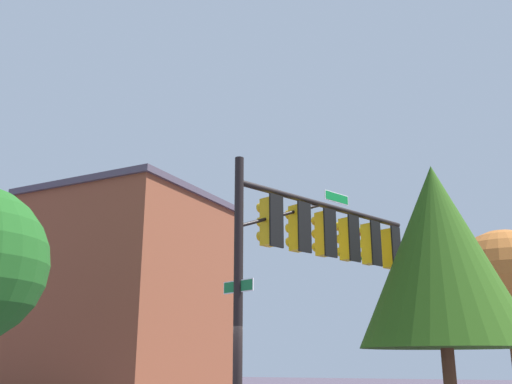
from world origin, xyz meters
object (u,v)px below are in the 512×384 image
object	(u,v)px
signal_pole_assembly	(320,245)
tree_far	(506,281)
brick_building	(125,296)
tree_near	(438,253)

from	to	relation	value
signal_pole_assembly	tree_far	distance (m)	11.24
tree_far	brick_building	distance (m)	16.66
tree_far	brick_building	world-z (taller)	brick_building
tree_near	tree_far	size ratio (longest dim) A/B	1.00
brick_building	signal_pole_assembly	bearing A→B (deg)	-122.96
tree_near	tree_far	world-z (taller)	tree_near
signal_pole_assembly	brick_building	world-z (taller)	brick_building
tree_near	tree_far	xyz separation A→B (m)	(9.05, -0.89, 0.35)
tree_near	brick_building	size ratio (longest dim) A/B	0.71
tree_far	signal_pole_assembly	bearing A→B (deg)	162.19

